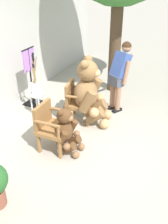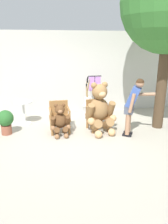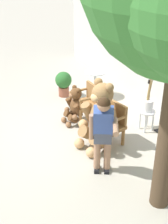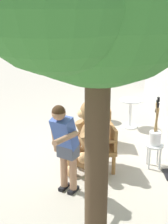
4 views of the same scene
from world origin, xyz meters
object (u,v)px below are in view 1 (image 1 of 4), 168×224
object	(u,v)px
white_stool	(37,98)
wooden_chair_right	(78,100)
clothing_display_stand	(31,76)
teddy_bear_small	(66,131)
person_visitor	(120,72)
teddy_bear_large	(89,92)
brush_bucket	(36,86)
wooden_chair_left	(52,126)

from	to	relation	value
white_stool	wooden_chair_right	bearing A→B (deg)	-85.19
clothing_display_stand	teddy_bear_small	bearing A→B (deg)	-129.00
person_visitor	white_stool	bearing A→B (deg)	118.81
teddy_bear_large	white_stool	size ratio (longest dim) A/B	3.06
person_visitor	clothing_display_stand	xyz separation A→B (m)	(-0.57, 1.95, -0.20)
brush_bucket	wooden_chair_right	bearing A→B (deg)	-85.10
white_stool	brush_bucket	size ratio (longest dim) A/B	0.50
wooden_chair_right	teddy_bear_small	world-z (taller)	teddy_bear_small
teddy_bear_large	clothing_display_stand	world-z (taller)	teddy_bear_large
teddy_bear_large	teddy_bear_small	xyz separation A→B (m)	(-1.09, -0.03, -0.26)
wooden_chair_right	wooden_chair_left	bearing A→B (deg)	179.94
person_visitor	brush_bucket	distance (m)	1.86
teddy_bear_large	white_stool	xyz separation A→B (m)	(-0.11, 1.22, -0.33)
person_visitor	wooden_chair_left	bearing A→B (deg)	161.07
wooden_chair_right	white_stool	world-z (taller)	wooden_chair_right
wooden_chair_right	person_visitor	bearing A→B (deg)	-38.60
teddy_bear_large	person_visitor	distance (m)	0.90
teddy_bear_small	brush_bucket	bearing A→B (deg)	51.91
teddy_bear_small	white_stool	world-z (taller)	teddy_bear_small
wooden_chair_left	clothing_display_stand	world-z (taller)	clothing_display_stand
wooden_chair_left	brush_bucket	xyz separation A→B (m)	(0.99, 0.97, 0.19)
teddy_bear_large	wooden_chair_right	bearing A→B (deg)	95.66
wooden_chair_right	person_visitor	size ratio (longest dim) A/B	0.55
teddy_bear_small	person_visitor	size ratio (longest dim) A/B	0.57
wooden_chair_right	teddy_bear_large	world-z (taller)	teddy_bear_large
person_visitor	clothing_display_stand	bearing A→B (deg)	106.36
teddy_bear_large	person_visitor	size ratio (longest dim) A/B	0.91
white_stool	teddy_bear_small	bearing A→B (deg)	-128.13
person_visitor	brush_bucket	bearing A→B (deg)	118.86
teddy_bear_small	white_stool	xyz separation A→B (m)	(0.99, 1.26, -0.08)
wooden_chair_left	wooden_chair_right	distance (m)	1.07
wooden_chair_right	teddy_bear_small	xyz separation A→B (m)	(-1.07, -0.29, -0.03)
wooden_chair_right	teddy_bear_large	xyz separation A→B (m)	(0.03, -0.26, 0.23)
teddy_bear_small	white_stool	bearing A→B (deg)	51.87
wooden_chair_right	person_visitor	distance (m)	1.13
brush_bucket	clothing_display_stand	size ratio (longest dim) A/B	0.68
wooden_chair_left	clothing_display_stand	xyz separation A→B (m)	(1.30, 1.31, 0.26)
wooden_chair_left	wooden_chair_right	bearing A→B (deg)	-0.06
brush_bucket	teddy_bear_small	bearing A→B (deg)	-128.09
wooden_chair_left	wooden_chair_right	world-z (taller)	same
teddy_bear_small	teddy_bear_large	bearing A→B (deg)	1.74
wooden_chair_left	teddy_bear_large	bearing A→B (deg)	-13.17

